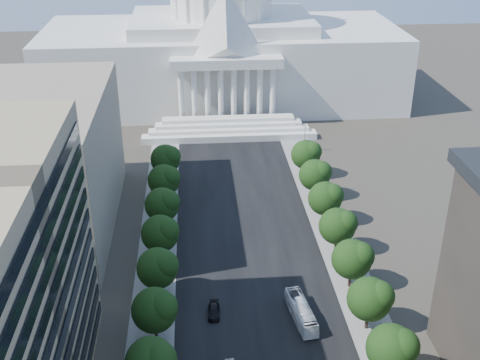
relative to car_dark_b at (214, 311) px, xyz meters
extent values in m
cube|color=black|center=(8.07, 24.28, -0.73)|extent=(30.00, 260.00, 0.01)
cube|color=gray|center=(-10.93, 24.28, -0.73)|extent=(8.00, 260.00, 0.02)
cube|color=gray|center=(27.07, 24.28, -0.73)|extent=(8.00, 260.00, 0.02)
cube|color=white|center=(8.07, 119.28, 11.77)|extent=(120.00, 50.00, 25.00)
cube|color=white|center=(8.07, 119.28, 26.27)|extent=(60.00, 40.00, 4.00)
cube|color=white|center=(8.07, 92.28, 19.77)|extent=(34.00, 8.00, 3.00)
cube|color=gray|center=(-39.93, 34.28, 14.27)|extent=(38.00, 52.00, 30.00)
sphere|color=black|center=(-8.60, -18.48, 6.58)|extent=(5.32, 5.32, 5.32)
cylinder|color=#33261C|center=(-9.93, -5.72, 0.74)|extent=(0.56, 0.56, 2.94)
sphere|color=black|center=(-9.93, -5.72, 5.44)|extent=(7.60, 7.60, 7.60)
sphere|color=black|center=(-8.60, -6.48, 6.58)|extent=(5.32, 5.32, 5.32)
cylinder|color=#33261C|center=(-9.93, 6.28, 0.74)|extent=(0.56, 0.56, 2.94)
sphere|color=black|center=(-9.93, 6.28, 5.44)|extent=(7.60, 7.60, 7.60)
sphere|color=black|center=(-8.60, 5.52, 6.58)|extent=(5.32, 5.32, 5.32)
cylinder|color=#33261C|center=(-9.93, 18.28, 0.74)|extent=(0.56, 0.56, 2.94)
sphere|color=black|center=(-9.93, 18.28, 5.44)|extent=(7.60, 7.60, 7.60)
sphere|color=black|center=(-8.60, 17.52, 6.58)|extent=(5.32, 5.32, 5.32)
cylinder|color=#33261C|center=(-9.93, 30.28, 0.74)|extent=(0.56, 0.56, 2.94)
sphere|color=black|center=(-9.93, 30.28, 5.44)|extent=(7.60, 7.60, 7.60)
sphere|color=black|center=(-8.60, 29.52, 6.58)|extent=(5.32, 5.32, 5.32)
cylinder|color=#33261C|center=(-9.93, 42.28, 0.74)|extent=(0.56, 0.56, 2.94)
sphere|color=black|center=(-9.93, 42.28, 5.44)|extent=(7.60, 7.60, 7.60)
sphere|color=black|center=(-8.60, 41.52, 6.58)|extent=(5.32, 5.32, 5.32)
cylinder|color=#33261C|center=(-9.93, 54.28, 0.74)|extent=(0.56, 0.56, 2.94)
sphere|color=black|center=(-9.93, 54.28, 5.44)|extent=(7.60, 7.60, 7.60)
sphere|color=black|center=(-8.60, 53.52, 6.58)|extent=(5.32, 5.32, 5.32)
sphere|color=black|center=(26.07, -17.72, 5.44)|extent=(7.60, 7.60, 7.60)
sphere|color=black|center=(27.40, -18.48, 6.58)|extent=(5.32, 5.32, 5.32)
cylinder|color=#33261C|center=(26.07, -5.72, 0.74)|extent=(0.56, 0.56, 2.94)
sphere|color=black|center=(26.07, -5.72, 5.44)|extent=(7.60, 7.60, 7.60)
sphere|color=black|center=(27.40, -6.48, 6.58)|extent=(5.32, 5.32, 5.32)
cylinder|color=#33261C|center=(26.07, 6.28, 0.74)|extent=(0.56, 0.56, 2.94)
sphere|color=black|center=(26.07, 6.28, 5.44)|extent=(7.60, 7.60, 7.60)
sphere|color=black|center=(27.40, 5.52, 6.58)|extent=(5.32, 5.32, 5.32)
cylinder|color=#33261C|center=(26.07, 18.28, 0.74)|extent=(0.56, 0.56, 2.94)
sphere|color=black|center=(26.07, 18.28, 5.44)|extent=(7.60, 7.60, 7.60)
sphere|color=black|center=(27.40, 17.52, 6.58)|extent=(5.32, 5.32, 5.32)
cylinder|color=#33261C|center=(26.07, 30.28, 0.74)|extent=(0.56, 0.56, 2.94)
sphere|color=black|center=(26.07, 30.28, 5.44)|extent=(7.60, 7.60, 7.60)
sphere|color=black|center=(27.40, 29.52, 6.58)|extent=(5.32, 5.32, 5.32)
cylinder|color=#33261C|center=(26.07, 42.28, 0.74)|extent=(0.56, 0.56, 2.94)
sphere|color=black|center=(26.07, 42.28, 5.44)|extent=(7.60, 7.60, 7.60)
sphere|color=black|center=(27.40, 41.52, 6.58)|extent=(5.32, 5.32, 5.32)
cylinder|color=#33261C|center=(26.07, 54.28, 0.74)|extent=(0.56, 0.56, 2.94)
sphere|color=black|center=(26.07, 54.28, 5.44)|extent=(7.60, 7.60, 7.60)
sphere|color=black|center=(27.40, 53.52, 6.58)|extent=(5.32, 5.32, 5.32)
cylinder|color=gray|center=(28.57, -5.72, 3.77)|extent=(0.18, 0.18, 9.00)
cylinder|color=gray|center=(27.37, -5.72, 8.07)|extent=(2.40, 0.14, 0.14)
sphere|color=gray|center=(26.27, -5.72, 7.97)|extent=(0.44, 0.44, 0.44)
cylinder|color=gray|center=(28.57, 19.28, 3.77)|extent=(0.18, 0.18, 9.00)
cylinder|color=gray|center=(27.37, 19.28, 8.07)|extent=(2.40, 0.14, 0.14)
sphere|color=gray|center=(26.27, 19.28, 7.97)|extent=(0.44, 0.44, 0.44)
cylinder|color=gray|center=(28.57, 44.28, 3.77)|extent=(0.18, 0.18, 9.00)
cylinder|color=gray|center=(27.37, 44.28, 8.07)|extent=(2.40, 0.14, 0.14)
sphere|color=gray|center=(26.27, 44.28, 7.97)|extent=(0.44, 0.44, 0.44)
cylinder|color=gray|center=(28.57, 69.28, 3.77)|extent=(0.18, 0.18, 9.00)
cylinder|color=gray|center=(27.37, 69.28, 8.07)|extent=(2.40, 0.14, 0.14)
sphere|color=gray|center=(26.27, 69.28, 7.97)|extent=(0.44, 0.44, 0.44)
imported|color=black|center=(0.00, 0.00, 0.00)|extent=(2.32, 5.15, 1.46)
imported|color=white|center=(15.21, -2.59, 0.90)|extent=(4.29, 11.98, 3.26)
camera|label=1|loc=(-2.26, -85.35, 68.46)|focal=45.00mm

